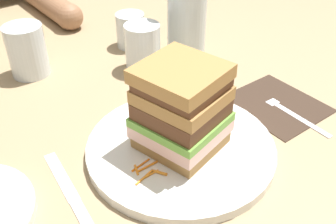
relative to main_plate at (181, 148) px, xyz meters
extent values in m
plane|color=#9E8460|center=(0.01, 0.01, -0.01)|extent=(3.00, 3.00, 0.00)
cylinder|color=white|center=(0.00, 0.00, 0.00)|extent=(0.27, 0.27, 0.02)
cube|color=#A87A42|center=(0.00, 0.00, 0.02)|extent=(0.12, 0.12, 0.02)
cube|color=beige|center=(0.00, 0.00, 0.04)|extent=(0.13, 0.13, 0.02)
cube|color=#6BA83D|center=(0.00, 0.00, 0.05)|extent=(0.13, 0.13, 0.01)
cube|color=#56331E|center=(0.00, 0.00, 0.07)|extent=(0.12, 0.12, 0.02)
cube|color=#A87A42|center=(0.00, 0.00, 0.09)|extent=(0.12, 0.12, 0.02)
cube|color=#56331E|center=(0.00, 0.00, 0.11)|extent=(0.12, 0.12, 0.01)
cube|color=#A87A42|center=(0.00, 0.00, 0.13)|extent=(0.12, 0.12, 0.02)
cylinder|color=orange|center=(-0.07, -0.02, 0.01)|extent=(0.03, 0.00, 0.00)
cylinder|color=orange|center=(-0.07, -0.01, 0.01)|extent=(0.03, 0.00, 0.00)
cylinder|color=orange|center=(-0.07, 0.00, 0.01)|extent=(0.03, 0.01, 0.00)
cylinder|color=orange|center=(-0.08, -0.02, 0.01)|extent=(0.03, 0.01, 0.00)
cylinder|color=orange|center=(-0.08, -0.01, 0.01)|extent=(0.01, 0.02, 0.00)
cylinder|color=orange|center=(-0.06, -0.03, 0.01)|extent=(0.01, 0.02, 0.00)
cylinder|color=orange|center=(0.08, 0.02, 0.01)|extent=(0.02, 0.02, 0.00)
cylinder|color=orange|center=(0.08, 0.03, 0.01)|extent=(0.03, 0.00, 0.00)
cylinder|color=orange|center=(0.09, 0.00, 0.01)|extent=(0.02, 0.01, 0.00)
cylinder|color=orange|center=(0.07, 0.01, 0.01)|extent=(0.01, 0.02, 0.00)
cylinder|color=orange|center=(0.09, 0.01, 0.01)|extent=(0.02, 0.02, 0.00)
cylinder|color=orange|center=(0.07, 0.00, 0.01)|extent=(0.02, 0.01, 0.00)
cylinder|color=orange|center=(0.08, 0.03, 0.01)|extent=(0.03, 0.01, 0.00)
cube|color=#38281E|center=(0.21, -0.01, -0.01)|extent=(0.14, 0.15, 0.00)
cube|color=silver|center=(0.21, -0.06, 0.00)|extent=(0.01, 0.11, 0.00)
cube|color=silver|center=(0.21, 0.00, 0.00)|extent=(0.02, 0.02, 0.00)
cylinder|color=silver|center=(0.22, 0.03, 0.00)|extent=(0.00, 0.04, 0.00)
cylinder|color=silver|center=(0.21, 0.03, 0.00)|extent=(0.00, 0.04, 0.00)
cylinder|color=silver|center=(0.21, 0.03, 0.00)|extent=(0.00, 0.04, 0.00)
cylinder|color=silver|center=(0.20, 0.03, 0.00)|extent=(0.00, 0.04, 0.00)
cube|color=silver|center=(-0.16, 0.06, -0.01)|extent=(0.03, 0.11, 0.00)
cylinder|color=white|center=(0.10, 0.24, 0.04)|extent=(0.07, 0.07, 0.09)
cylinder|color=orange|center=(0.10, 0.24, 0.03)|extent=(0.06, 0.06, 0.07)
cylinder|color=silver|center=(0.21, 0.24, 0.10)|extent=(0.08, 0.08, 0.21)
cylinder|color=silver|center=(0.14, 0.34, 0.03)|extent=(0.06, 0.06, 0.07)
cylinder|color=silver|center=(-0.08, 0.36, 0.04)|extent=(0.07, 0.07, 0.10)
cylinder|color=#936647|center=(0.08, 0.62, 0.02)|extent=(0.06, 0.23, 0.06)
sphere|color=#936647|center=(0.08, 0.50, 0.02)|extent=(0.06, 0.06, 0.06)
camera|label=1|loc=(-0.28, -0.33, 0.38)|focal=41.87mm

